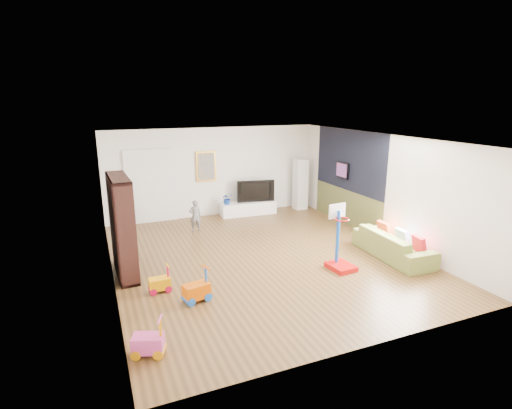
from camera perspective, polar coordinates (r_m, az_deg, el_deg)
name	(u,v)px	position (r m, az deg, el deg)	size (l,w,h in m)	color
floor	(263,257)	(9.27, 0.96, -7.47)	(6.50, 7.50, 0.00)	brown
ceiling	(263,139)	(8.61, 1.04, 9.37)	(6.50, 7.50, 0.00)	white
wall_back	(214,172)	(12.30, -6.04, 4.62)	(6.50, 0.00, 2.70)	silver
wall_front	(372,262)	(5.78, 16.20, -7.89)	(6.50, 0.00, 2.70)	silver
wall_left	(108,216)	(8.15, -20.44, -1.58)	(0.00, 7.50, 2.70)	silver
wall_right	(381,188)	(10.54, 17.42, 2.29)	(0.00, 7.50, 2.70)	white
navy_accent	(349,160)	(11.53, 13.11, 6.15)	(0.01, 3.20, 1.70)	black
olive_wainscot	(346,207)	(11.81, 12.73, -0.34)	(0.01, 3.20, 1.00)	brown
doorway	(151,187)	(11.93, -14.72, 2.41)	(1.45, 0.06, 2.10)	white
painting_back	(206,166)	(12.16, -7.14, 5.42)	(0.62, 0.06, 0.92)	gold
artwork_right	(342,170)	(11.70, 12.20, 4.83)	(0.04, 0.56, 0.46)	#7F3F8C
media_console	(248,208)	(12.48, -1.10, -0.55)	(1.74, 0.44, 0.41)	white
tall_cabinet	(300,184)	(13.10, 6.34, 2.90)	(0.39, 0.39, 1.65)	white
bookshelf	(122,227)	(8.49, -18.58, -3.03)	(0.37, 1.41, 2.06)	black
sofa	(393,245)	(9.68, 18.98, -5.43)	(2.07, 0.81, 0.60)	olive
basketball_hoop	(343,238)	(8.58, 12.26, -4.70)	(0.48, 0.59, 1.40)	red
ride_on_yellow	(159,279)	(7.81, -13.65, -10.31)	(0.39, 0.24, 0.52)	#EA9A00
ride_on_orange	(196,285)	(7.33, -8.54, -11.35)	(0.46, 0.29, 0.62)	#E05700
ride_on_pink	(148,337)	(6.10, -15.22, -17.80)	(0.43, 0.27, 0.58)	#CC3E8F
child	(195,216)	(10.98, -8.68, -1.61)	(0.32, 0.21, 0.88)	slate
tv	(255,190)	(12.50, -0.15, 2.04)	(1.17, 0.15, 0.68)	black
vase_plant	(227,198)	(12.16, -4.15, 0.88)	(0.33, 0.29, 0.37)	#10369B
pillow_left	(419,244)	(9.37, 22.26, -5.27)	(0.10, 0.37, 0.37)	red
pillow_center	(402,237)	(9.74, 20.15, -4.32)	(0.09, 0.35, 0.35)	white
pillow_right	(384,229)	(10.14, 17.81, -3.36)	(0.10, 0.37, 0.37)	red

